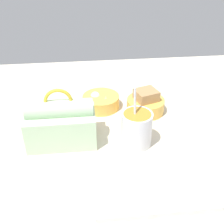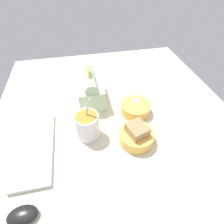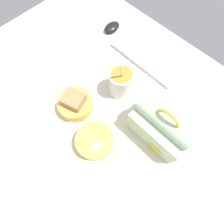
{
  "view_description": "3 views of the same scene",
  "coord_description": "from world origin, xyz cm",
  "px_view_note": "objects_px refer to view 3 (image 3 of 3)",
  "views": [
    {
      "loc": [
        12.39,
        81.16,
        57.93
      ],
      "look_at": [
        3.66,
        2.36,
        7.0
      ],
      "focal_mm": 45.0,
      "sensor_mm": 36.0,
      "label": 1
    },
    {
      "loc": [
        -49.15,
        13.37,
        59.19
      ],
      "look_at": [
        3.66,
        2.36,
        7.0
      ],
      "focal_mm": 28.0,
      "sensor_mm": 36.0,
      "label": 2
    },
    {
      "loc": [
        20.99,
        -15.06,
        66.67
      ],
      "look_at": [
        3.66,
        2.36,
        7.0
      ],
      "focal_mm": 28.0,
      "sensor_mm": 36.0,
      "label": 3
    }
  ],
  "objects_px": {
    "keyboard": "(148,56)",
    "computer_mouse": "(112,27)",
    "soup_cup": "(121,82)",
    "bento_bowl_sandwich": "(76,104)",
    "lunch_bag": "(161,127)",
    "bento_bowl_snacks": "(95,141)"
  },
  "relations": [
    {
      "from": "lunch_bag",
      "to": "bento_bowl_snacks",
      "type": "xyz_separation_m",
      "value": [
        -0.14,
        -0.19,
        -0.04
      ]
    },
    {
      "from": "keyboard",
      "to": "computer_mouse",
      "type": "bearing_deg",
      "value": 178.19
    },
    {
      "from": "lunch_bag",
      "to": "soup_cup",
      "type": "bearing_deg",
      "value": 170.56
    },
    {
      "from": "bento_bowl_sandwich",
      "to": "bento_bowl_snacks",
      "type": "xyz_separation_m",
      "value": [
        0.16,
        -0.05,
        -0.01
      ]
    },
    {
      "from": "lunch_bag",
      "to": "soup_cup",
      "type": "relative_size",
      "value": 1.13
    },
    {
      "from": "keyboard",
      "to": "soup_cup",
      "type": "relative_size",
      "value": 1.81
    },
    {
      "from": "soup_cup",
      "to": "bento_bowl_snacks",
      "type": "relative_size",
      "value": 1.36
    },
    {
      "from": "lunch_bag",
      "to": "computer_mouse",
      "type": "bearing_deg",
      "value": 152.64
    },
    {
      "from": "keyboard",
      "to": "bento_bowl_snacks",
      "type": "distance_m",
      "value": 0.45
    },
    {
      "from": "soup_cup",
      "to": "bento_bowl_sandwich",
      "type": "bearing_deg",
      "value": -110.65
    },
    {
      "from": "keyboard",
      "to": "soup_cup",
      "type": "bearing_deg",
      "value": -83.07
    },
    {
      "from": "lunch_bag",
      "to": "bento_bowl_snacks",
      "type": "height_order",
      "value": "lunch_bag"
    },
    {
      "from": "keyboard",
      "to": "computer_mouse",
      "type": "relative_size",
      "value": 3.88
    },
    {
      "from": "keyboard",
      "to": "bento_bowl_snacks",
      "type": "xyz_separation_m",
      "value": [
        0.12,
        -0.44,
        0.02
      ]
    },
    {
      "from": "bento_bowl_snacks",
      "to": "bento_bowl_sandwich",
      "type": "bearing_deg",
      "value": 163.86
    },
    {
      "from": "soup_cup",
      "to": "bento_bowl_sandwich",
      "type": "relative_size",
      "value": 1.36
    },
    {
      "from": "computer_mouse",
      "to": "soup_cup",
      "type": "bearing_deg",
      "value": -39.32
    },
    {
      "from": "lunch_bag",
      "to": "bento_bowl_snacks",
      "type": "distance_m",
      "value": 0.24
    },
    {
      "from": "bento_bowl_sandwich",
      "to": "lunch_bag",
      "type": "bearing_deg",
      "value": 25.89
    },
    {
      "from": "computer_mouse",
      "to": "bento_bowl_snacks",
      "type": "bearing_deg",
      "value": -51.33
    },
    {
      "from": "keyboard",
      "to": "bento_bowl_sandwich",
      "type": "height_order",
      "value": "bento_bowl_sandwich"
    },
    {
      "from": "bento_bowl_snacks",
      "to": "computer_mouse",
      "type": "relative_size",
      "value": 1.57
    }
  ]
}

